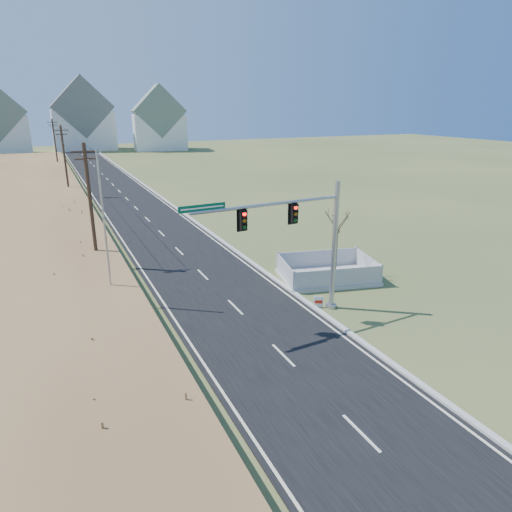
% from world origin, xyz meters
% --- Properties ---
extents(ground, '(260.00, 260.00, 0.00)m').
position_xyz_m(ground, '(0.00, 0.00, 0.00)').
color(ground, '#4C5A2B').
rests_on(ground, ground).
extents(road, '(8.00, 180.00, 0.06)m').
position_xyz_m(road, '(0.00, 50.00, 0.03)').
color(road, black).
rests_on(road, ground).
extents(curb, '(0.30, 180.00, 0.18)m').
position_xyz_m(curb, '(4.15, 50.00, 0.09)').
color(curb, '#B2AFA8').
rests_on(curb, ground).
extents(utility_pole_near, '(1.80, 0.26, 9.00)m').
position_xyz_m(utility_pole_near, '(-6.50, 15.00, 4.68)').
color(utility_pole_near, '#422D1E').
rests_on(utility_pole_near, ground).
extents(utility_pole_mid, '(1.80, 0.26, 9.00)m').
position_xyz_m(utility_pole_mid, '(-6.50, 45.00, 4.68)').
color(utility_pole_mid, '#422D1E').
rests_on(utility_pole_mid, ground).
extents(utility_pole_far, '(1.80, 0.26, 9.00)m').
position_xyz_m(utility_pole_far, '(-6.50, 75.00, 4.68)').
color(utility_pole_far, '#422D1E').
rests_on(utility_pole_far, ground).
extents(condo_n, '(15.27, 10.20, 18.54)m').
position_xyz_m(condo_n, '(2.00, 112.00, 7.61)').
color(condo_n, white).
rests_on(condo_n, ground).
extents(condo_ne, '(14.12, 10.51, 16.52)m').
position_xyz_m(condo_ne, '(20.00, 104.00, 6.84)').
color(condo_ne, white).
rests_on(condo_ne, ground).
extents(traffic_signal_mast, '(9.43, 0.96, 7.52)m').
position_xyz_m(traffic_signal_mast, '(3.30, 1.57, 4.59)').
color(traffic_signal_mast, '#9EA0A5').
rests_on(traffic_signal_mast, ground).
extents(fence_enclosure, '(7.10, 5.60, 1.44)m').
position_xyz_m(fence_enclosure, '(7.56, 5.75, 0.28)').
color(fence_enclosure, '#B7B5AD').
rests_on(fence_enclosure, ground).
extents(open_sign, '(0.54, 0.27, 0.71)m').
position_xyz_m(open_sign, '(4.50, 2.00, 0.38)').
color(open_sign, white).
rests_on(open_sign, ground).
extents(flagpole, '(0.41, 0.41, 9.17)m').
position_xyz_m(flagpole, '(-6.51, 7.55, 3.66)').
color(flagpole, '#B7B5AD').
rests_on(flagpole, ground).
extents(bare_tree, '(1.86, 1.86, 4.94)m').
position_xyz_m(bare_tree, '(8.50, 6.15, 3.98)').
color(bare_tree, '#4C3F33').
rests_on(bare_tree, ground).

